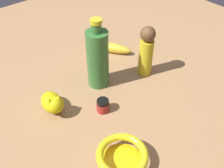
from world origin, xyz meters
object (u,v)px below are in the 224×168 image
Objects in this scene: person_figure_adult at (146,51)px; nail_polish_jar at (103,105)px; cat_figurine at (53,103)px; bottle_tall at (98,58)px; bowl at (122,157)px; banana at (111,48)px.

nail_polish_jar is at bearing -168.13° from person_figure_adult.
person_figure_adult is at bearing -8.18° from cat_figurine.
bottle_tall is 0.22m from cat_figurine.
bowl is at bearing -117.84° from bottle_tall.
bottle_tall is 0.24m from banana.
cat_figurine is 0.31m from bowl.
bottle_tall is at bearing 57.54° from nail_polish_jar.
nail_polish_jar is at bearing -122.46° from bottle_tall.
bowl is 0.78× the size of banana.
person_figure_adult is at bearing -21.19° from bottle_tall.
banana is at bearing 37.54° from bottle_tall.
cat_figurine is at bearing -99.12° from banana.
bowl is at bearing -67.38° from banana.
person_figure_adult is 0.22m from banana.
bottle_tall is 5.76× the size of nail_polish_jar.
person_figure_adult is 1.09× the size of banana.
cat_figurine is 0.68× the size of person_figure_adult.
banana is at bearing 52.92° from bowl.
person_figure_adult is at bearing 35.76° from bowl.
bowl is at bearing -144.24° from person_figure_adult.
bottle_tall reaches higher than cat_figurine.
bowl is (-0.35, -0.25, -0.07)m from person_figure_adult.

